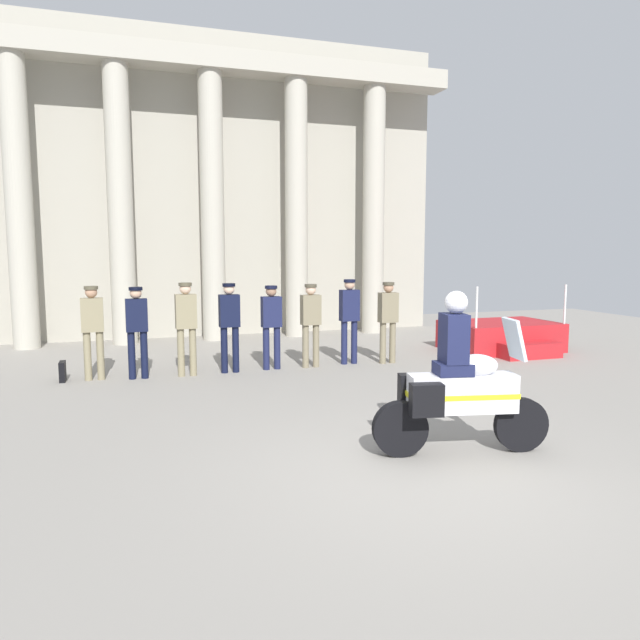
{
  "coord_description": "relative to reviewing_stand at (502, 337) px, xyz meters",
  "views": [
    {
      "loc": [
        -2.96,
        -5.36,
        2.37
      ],
      "look_at": [
        -0.15,
        3.21,
        1.29
      ],
      "focal_mm": 33.44,
      "sensor_mm": 36.0,
      "label": 1
    }
  ],
  "objects": [
    {
      "name": "ground_plane",
      "position": [
        -5.39,
        -6.41,
        -0.32
      ],
      "size": [
        28.0,
        28.0,
        0.0
      ],
      "primitive_type": "plane",
      "color": "gray"
    },
    {
      "name": "colonnade_backdrop",
      "position": [
        -6.16,
        4.38,
        3.87
      ],
      "size": [
        13.0,
        1.45,
        8.07
      ],
      "color": "#A49F91",
      "rests_on": "ground_plane"
    },
    {
      "name": "reviewing_stand",
      "position": [
        0.0,
        0.0,
        0.0
      ],
      "size": [
        2.48,
        2.19,
        1.57
      ],
      "color": "#B21E23",
      "rests_on": "ground_plane"
    },
    {
      "name": "officer_in_row_0",
      "position": [
        -8.94,
        -0.4,
        0.69
      ],
      "size": [
        0.39,
        0.24,
        1.71
      ],
      "rotation": [
        0.0,
        0.0,
        3.17
      ],
      "color": "#847A5B",
      "rests_on": "ground_plane"
    },
    {
      "name": "officer_in_row_1",
      "position": [
        -8.18,
        -0.53,
        0.67
      ],
      "size": [
        0.39,
        0.24,
        1.69
      ],
      "rotation": [
        0.0,
        0.0,
        3.17
      ],
      "color": "black",
      "rests_on": "ground_plane"
    },
    {
      "name": "officer_in_row_2",
      "position": [
        -7.3,
        -0.57,
        0.71
      ],
      "size": [
        0.39,
        0.24,
        1.75
      ],
      "rotation": [
        0.0,
        0.0,
        3.17
      ],
      "color": "#847A5B",
      "rests_on": "ground_plane"
    },
    {
      "name": "officer_in_row_3",
      "position": [
        -6.48,
        -0.51,
        0.69
      ],
      "size": [
        0.39,
        0.24,
        1.72
      ],
      "rotation": [
        0.0,
        0.0,
        3.17
      ],
      "color": "black",
      "rests_on": "ground_plane"
    },
    {
      "name": "officer_in_row_4",
      "position": [
        -5.65,
        -0.46,
        0.66
      ],
      "size": [
        0.39,
        0.24,
        1.66
      ],
      "rotation": [
        0.0,
        0.0,
        3.17
      ],
      "color": "#191E42",
      "rests_on": "ground_plane"
    },
    {
      "name": "officer_in_row_5",
      "position": [
        -4.85,
        -0.5,
        0.67
      ],
      "size": [
        0.39,
        0.24,
        1.67
      ],
      "rotation": [
        0.0,
        0.0,
        3.17
      ],
      "color": "#7A7056",
      "rests_on": "ground_plane"
    },
    {
      "name": "officer_in_row_6",
      "position": [
        -3.99,
        -0.4,
        0.71
      ],
      "size": [
        0.39,
        0.24,
        1.75
      ],
      "rotation": [
        0.0,
        0.0,
        3.17
      ],
      "color": "#191E42",
      "rests_on": "ground_plane"
    },
    {
      "name": "officer_in_row_7",
      "position": [
        -3.2,
        -0.59,
        0.68
      ],
      "size": [
        0.39,
        0.24,
        1.69
      ],
      "rotation": [
        0.0,
        0.0,
        3.17
      ],
      "color": "#7A7056",
      "rests_on": "ground_plane"
    },
    {
      "name": "motorcycle_with_rider",
      "position": [
        -4.78,
        -5.9,
        0.47
      ],
      "size": [
        2.07,
        0.82,
        1.9
      ],
      "rotation": [
        0.0,
        0.0,
        -0.21
      ],
      "color": "black",
      "rests_on": "ground_plane"
    },
    {
      "name": "briefcase_on_ground",
      "position": [
        -9.48,
        -0.35,
        -0.14
      ],
      "size": [
        0.1,
        0.32,
        0.36
      ],
      "primitive_type": "cube",
      "color": "black",
      "rests_on": "ground_plane"
    }
  ]
}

